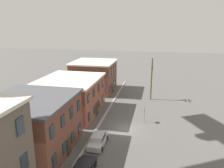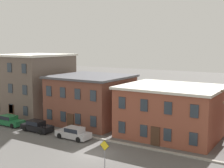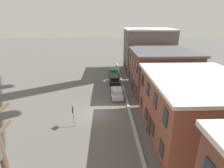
{
  "view_description": "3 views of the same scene",
  "coord_description": "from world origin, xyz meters",
  "px_view_note": "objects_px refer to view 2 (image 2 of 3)",
  "views": [
    {
      "loc": [
        -29.79,
        -3.98,
        15.29
      ],
      "look_at": [
        -0.21,
        2.25,
        7.06
      ],
      "focal_mm": 35.0,
      "sensor_mm": 36.0,
      "label": 1
    },
    {
      "loc": [
        18.49,
        -25.57,
        11.54
      ],
      "look_at": [
        1.1,
        2.14,
        7.25
      ],
      "focal_mm": 50.0,
      "sensor_mm": 36.0,
      "label": 2
    },
    {
      "loc": [
        20.51,
        1.36,
        11.66
      ],
      "look_at": [
        -0.33,
        2.14,
        3.91
      ],
      "focal_mm": 28.0,
      "sensor_mm": 36.0,
      "label": 3
    }
  ],
  "objects_px": {
    "car_green": "(9,120)",
    "caution_sign": "(105,149)",
    "car_black": "(37,126)",
    "car_silver": "(74,133)"
  },
  "relations": [
    {
      "from": "car_green",
      "to": "caution_sign",
      "type": "bearing_deg",
      "value": -15.51
    },
    {
      "from": "car_green",
      "to": "car_silver",
      "type": "relative_size",
      "value": 1.0
    },
    {
      "from": "car_green",
      "to": "car_black",
      "type": "bearing_deg",
      "value": -0.76
    },
    {
      "from": "car_black",
      "to": "car_silver",
      "type": "xyz_separation_m",
      "value": [
        6.2,
        0.06,
        0.0
      ]
    },
    {
      "from": "car_green",
      "to": "car_black",
      "type": "xyz_separation_m",
      "value": [
        5.42,
        -0.07,
        0.0
      ]
    },
    {
      "from": "car_green",
      "to": "caution_sign",
      "type": "height_order",
      "value": "caution_sign"
    },
    {
      "from": "car_black",
      "to": "caution_sign",
      "type": "distance_m",
      "value": 15.36
    },
    {
      "from": "car_green",
      "to": "caution_sign",
      "type": "distance_m",
      "value": 20.53
    },
    {
      "from": "car_black",
      "to": "caution_sign",
      "type": "relative_size",
      "value": 1.64
    },
    {
      "from": "car_green",
      "to": "car_black",
      "type": "relative_size",
      "value": 1.0
    }
  ]
}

